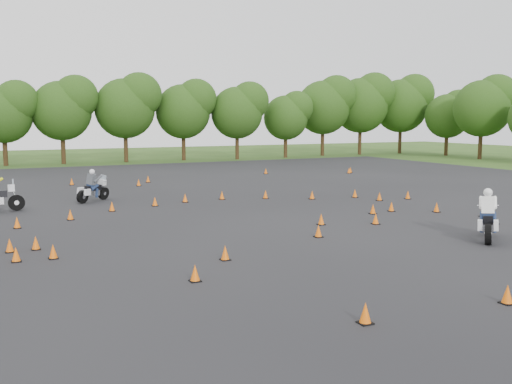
# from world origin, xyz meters

# --- Properties ---
(ground) EXTENTS (140.00, 140.00, 0.00)m
(ground) POSITION_xyz_m (0.00, 0.00, 0.00)
(ground) COLOR #2D5119
(ground) RESTS_ON ground
(asphalt_pad) EXTENTS (62.00, 62.00, 0.00)m
(asphalt_pad) POSITION_xyz_m (0.00, 6.00, 0.01)
(asphalt_pad) COLOR black
(asphalt_pad) RESTS_ON ground
(treeline) EXTENTS (86.82, 32.28, 10.73)m
(treeline) POSITION_xyz_m (2.19, 34.77, 4.65)
(treeline) COLOR #254513
(treeline) RESTS_ON ground
(traffic_cones) EXTENTS (36.22, 33.04, 0.45)m
(traffic_cones) POSITION_xyz_m (-0.33, 5.23, 0.23)
(traffic_cones) COLOR orange
(traffic_cones) RESTS_ON asphalt_pad
(rider_grey) EXTENTS (2.27, 1.95, 1.78)m
(rider_grey) POSITION_xyz_m (-5.65, 12.69, 0.89)
(rider_grey) COLOR #45484E
(rider_grey) RESTS_ON ground
(rider_white) EXTENTS (2.39, 2.26, 1.94)m
(rider_white) POSITION_xyz_m (5.70, -3.95, 0.98)
(rider_white) COLOR white
(rider_white) RESTS_ON ground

